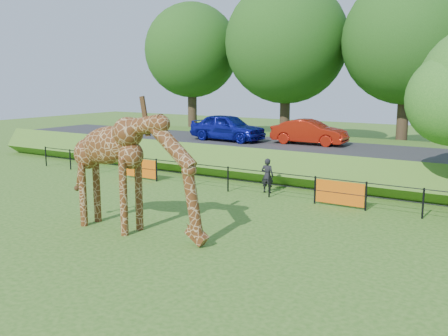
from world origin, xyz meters
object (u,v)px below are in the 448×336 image
(car_red, at_px, (309,132))
(visitor, at_px, (267,176))
(car_blue, at_px, (227,127))
(giraffe, at_px, (135,174))

(car_red, relative_size, visitor, 2.63)
(car_blue, height_order, car_red, car_blue)
(giraffe, relative_size, car_blue, 1.23)
(giraffe, relative_size, visitor, 3.58)
(car_blue, height_order, visitor, car_blue)
(giraffe, xyz_separation_m, visitor, (0.87, 7.29, -1.16))
(car_blue, bearing_deg, visitor, -130.54)
(car_blue, relative_size, visitor, 2.92)
(car_red, bearing_deg, visitor, -176.91)
(car_blue, bearing_deg, giraffe, -157.58)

